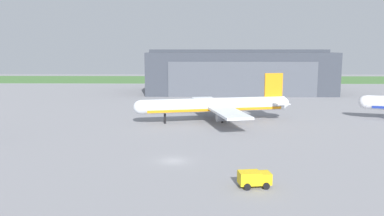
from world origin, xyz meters
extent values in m
plane|color=gray|center=(0.00, 0.00, 0.00)|extent=(440.00, 440.00, 0.00)
cube|color=#48743A|center=(0.00, 172.36, 0.04)|extent=(440.00, 56.00, 0.08)
cube|color=#383D47|center=(20.96, 105.26, 8.49)|extent=(75.39, 37.18, 16.99)
cube|color=#4C515B|center=(20.96, 86.52, 6.79)|extent=(57.29, 0.30, 13.59)
cube|color=#383D47|center=(20.96, 105.26, 17.59)|extent=(75.39, 8.92, 1.20)
cylinder|color=silver|center=(8.30, 35.49, 4.33)|extent=(37.68, 11.87, 3.59)
sphere|color=silver|center=(-10.14, 31.31, 4.33)|extent=(3.44, 3.44, 3.44)
sphere|color=silver|center=(26.75, 39.68, 4.33)|extent=(2.80, 2.80, 2.80)
cube|color=orange|center=(8.30, 35.49, 3.35)|extent=(34.74, 11.24, 0.63)
cube|color=orange|center=(23.80, 39.01, 9.17)|extent=(4.88, 1.48, 6.10)
cube|color=silver|center=(23.93, 41.82, 4.69)|extent=(4.43, 5.65, 0.28)
cube|color=silver|center=(25.13, 36.54, 4.69)|extent=(4.43, 5.65, 0.28)
cube|color=silver|center=(6.91, 45.06, 3.88)|extent=(9.73, 18.20, 0.56)
cube|color=silver|center=(11.17, 26.27, 3.88)|extent=(9.73, 18.20, 0.56)
cylinder|color=gray|center=(6.43, 43.53, 2.60)|extent=(3.76, 2.68, 1.97)
cylinder|color=gray|center=(10.09, 27.44, 2.60)|extent=(3.76, 2.68, 1.97)
cylinder|color=black|center=(-4.24, 32.65, 1.27)|extent=(0.56, 0.56, 2.54)
cylinder|color=black|center=(9.36, 37.67, 1.27)|extent=(0.56, 0.56, 2.54)
cylinder|color=black|center=(10.19, 33.99, 1.27)|extent=(0.56, 0.56, 2.54)
sphere|color=white|center=(48.87, 41.05, 4.40)|extent=(3.54, 3.54, 3.54)
cube|color=yellow|center=(13.26, -11.86, 1.23)|extent=(1.77, 2.34, 1.54)
cube|color=yellow|center=(11.12, -12.19, 1.32)|extent=(3.15, 2.55, 1.72)
cylinder|color=black|center=(13.31, -13.03, 0.46)|extent=(0.95, 0.40, 0.92)
cylinder|color=black|center=(12.96, -10.73, 0.46)|extent=(0.95, 0.40, 0.92)
cylinder|color=black|center=(10.74, -13.42, 0.46)|extent=(0.95, 0.40, 0.92)
cylinder|color=black|center=(10.39, -11.13, 0.46)|extent=(0.95, 0.40, 0.92)
camera|label=1|loc=(4.33, -62.69, 18.59)|focal=36.33mm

